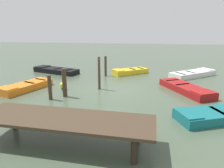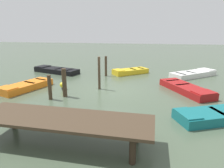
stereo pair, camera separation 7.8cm
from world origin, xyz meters
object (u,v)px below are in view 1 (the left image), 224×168
rowboat_yellow (130,71)px  rowboat_red (186,88)px  mooring_piling_far_right (50,88)px  rowboat_black (56,70)px  mooring_piling_near_right (64,83)px  rowboat_teal (212,115)px  dock_segment (64,121)px  rowboat_orange (26,86)px  rowboat_white (193,74)px  marker_buoy (63,85)px  mooring_piling_mid_left (99,73)px  mooring_piling_mid_right (106,66)px

rowboat_yellow → rowboat_red: 5.94m
mooring_piling_far_right → rowboat_black: bearing=-67.7°
mooring_piling_near_right → rowboat_teal: bearing=165.8°
dock_segment → rowboat_black: size_ratio=1.38×
rowboat_orange → mooring_piling_far_right: (-2.41, 1.49, 0.47)m
rowboat_white → rowboat_orange: bearing=168.5°
rowboat_yellow → marker_buoy: bearing=16.7°
dock_segment → mooring_piling_mid_left: mooring_piling_mid_left is taller
rowboat_orange → rowboat_red: size_ratio=0.90×
dock_segment → mooring_piling_near_right: mooring_piling_near_right is taller
rowboat_yellow → mooring_piling_far_right: 8.17m
rowboat_orange → mooring_piling_mid_right: bearing=156.2°
rowboat_orange → mooring_piling_mid_right: 6.27m
rowboat_white → rowboat_black: 11.61m
rowboat_yellow → mooring_piling_mid_left: mooring_piling_mid_left is taller
rowboat_teal → mooring_piling_far_right: mooring_piling_far_right is taller
rowboat_red → mooring_piling_far_right: size_ratio=2.95×
rowboat_orange → marker_buoy: bearing=119.1°
rowboat_white → rowboat_black: (11.59, 0.56, -0.00)m
rowboat_white → rowboat_orange: 12.63m
mooring_piling_mid_right → rowboat_white: bearing=-171.2°
mooring_piling_mid_right → mooring_piling_near_right: bearing=76.9°
rowboat_red → mooring_piling_near_right: 7.30m
rowboat_black → marker_buoy: (-2.60, 4.67, 0.07)m
rowboat_red → marker_buoy: 7.70m
rowboat_black → rowboat_red: 10.96m
dock_segment → marker_buoy: size_ratio=12.50×
rowboat_black → rowboat_yellow: (-6.45, -0.69, 0.00)m
rowboat_white → mooring_piling_mid_right: 7.13m
rowboat_orange → mooring_piling_mid_left: size_ratio=1.73×
rowboat_teal → mooring_piling_mid_left: size_ratio=1.61×
rowboat_white → mooring_piling_mid_left: (6.70, 4.76, 0.83)m
rowboat_white → marker_buoy: size_ratio=8.31×
mooring_piling_far_right → marker_buoy: mooring_piling_far_right is taller
rowboat_black → rowboat_orange: (-0.29, 5.06, 0.00)m
dock_segment → rowboat_black: bearing=-61.7°
dock_segment → rowboat_red: dock_segment is taller
rowboat_white → rowboat_red: 4.62m
mooring_piling_mid_left → mooring_piling_near_right: bearing=48.0°
mooring_piling_mid_right → rowboat_orange: bearing=46.7°
rowboat_yellow → mooring_piling_near_right: 7.39m
dock_segment → mooring_piling_far_right: (2.50, -4.03, -0.16)m
mooring_piling_mid_right → marker_buoy: (1.97, 4.15, -0.53)m
rowboat_black → marker_buoy: size_ratio=9.08×
rowboat_orange → mooring_piling_far_right: bearing=77.7°
dock_segment → rowboat_yellow: (-1.25, -11.28, -0.63)m
rowboat_white → rowboat_black: bearing=144.8°
rowboat_white → rowboat_black: size_ratio=0.91×
dock_segment → mooring_piling_mid_left: size_ratio=2.87×
mooring_piling_near_right → rowboat_black: bearing=-61.1°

